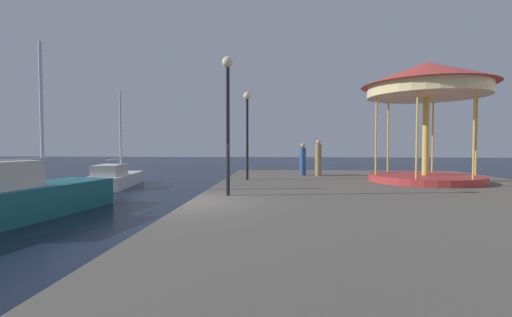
{
  "coord_description": "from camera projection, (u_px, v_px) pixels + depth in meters",
  "views": [
    {
      "loc": [
        2.71,
        -10.07,
        2.46
      ],
      "look_at": [
        1.61,
        5.38,
        1.86
      ],
      "focal_mm": 24.67,
      "sensor_mm": 36.0,
      "label": 1
    }
  ],
  "objects": [
    {
      "name": "ground_plane",
      "position": [
        188.0,
        229.0,
        10.32
      ],
      "size": [
        120.0,
        120.0,
        0.0
      ],
      "primitive_type": "plane",
      "color": "black"
    },
    {
      "name": "quay_dock",
      "position": [
        430.0,
        219.0,
        9.82
      ],
      "size": [
        13.73,
        26.07,
        0.8
      ],
      "primitive_type": "cube",
      "color": "#5B564F",
      "rests_on": "ground"
    },
    {
      "name": "sailboat_teal",
      "position": [
        7.0,
        199.0,
        11.16
      ],
      "size": [
        3.2,
        7.69,
        6.09
      ],
      "color": "#19606B",
      "rests_on": "ground"
    },
    {
      "name": "sailboat_white",
      "position": [
        115.0,
        178.0,
        20.59
      ],
      "size": [
        2.64,
        5.52,
        5.79
      ],
      "color": "white",
      "rests_on": "ground"
    },
    {
      "name": "carousel",
      "position": [
        427.0,
        93.0,
        15.65
      ],
      "size": [
        5.65,
        5.65,
        5.33
      ],
      "color": "#B23333",
      "rests_on": "quay_dock"
    },
    {
      "name": "lamp_post_mid_promenade",
      "position": [
        228.0,
        101.0,
        11.4
      ],
      "size": [
        0.36,
        0.36,
        4.52
      ],
      "color": "black",
      "rests_on": "quay_dock"
    },
    {
      "name": "lamp_post_far_end",
      "position": [
        247.0,
        120.0,
        16.6
      ],
      "size": [
        0.36,
        0.36,
        4.15
      ],
      "color": "black",
      "rests_on": "quay_dock"
    },
    {
      "name": "person_near_carousel",
      "position": [
        303.0,
        160.0,
        19.14
      ],
      "size": [
        0.34,
        0.34,
        1.74
      ],
      "color": "#2D4C8C",
      "rests_on": "quay_dock"
    },
    {
      "name": "person_far_corner",
      "position": [
        318.0,
        159.0,
        18.73
      ],
      "size": [
        0.34,
        0.34,
        1.92
      ],
      "color": "#937A4C",
      "rests_on": "quay_dock"
    }
  ]
}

